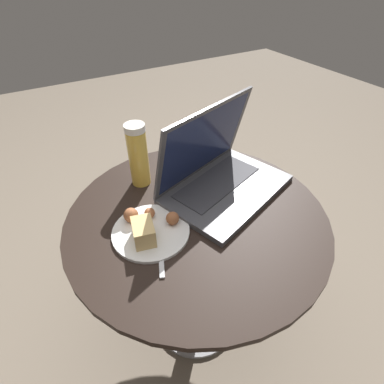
{
  "coord_description": "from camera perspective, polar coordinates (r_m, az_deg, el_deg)",
  "views": [
    {
      "loc": [
        -0.32,
        -0.52,
        1.15
      ],
      "look_at": [
        -0.01,
        0.02,
        0.64
      ],
      "focal_mm": 28.0,
      "sensor_mm": 36.0,
      "label": 1
    }
  ],
  "objects": [
    {
      "name": "snack_plate",
      "position": [
        0.79,
        -8.25,
        -6.96
      ],
      "size": [
        0.2,
        0.2,
        0.06
      ],
      "color": "white",
      "rests_on": "table"
    },
    {
      "name": "table",
      "position": [
        0.94,
        0.86,
        -9.53
      ],
      "size": [
        0.74,
        0.74,
        0.57
      ],
      "color": "#9E9EA3",
      "rests_on": "ground_plane"
    },
    {
      "name": "ground_plane",
      "position": [
        1.31,
        0.66,
        -22.55
      ],
      "size": [
        6.0,
        6.0,
        0.0
      ],
      "primitive_type": "plane",
      "color": "#726656"
    },
    {
      "name": "laptop",
      "position": [
        0.91,
        5.16,
        3.51
      ],
      "size": [
        0.44,
        0.36,
        0.26
      ],
      "color": "#47474C",
      "rests_on": "table"
    },
    {
      "name": "fork",
      "position": [
        0.78,
        -6.08,
        -9.58
      ],
      "size": [
        0.09,
        0.17,
        0.0
      ],
      "color": "silver",
      "rests_on": "table"
    },
    {
      "name": "beer_glass",
      "position": [
        0.92,
        -10.23,
        6.91
      ],
      "size": [
        0.06,
        0.06,
        0.2
      ],
      "color": "gold",
      "rests_on": "table"
    }
  ]
}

